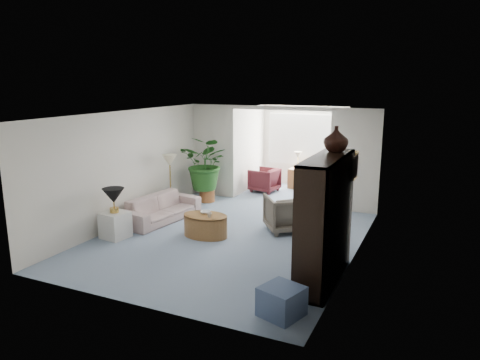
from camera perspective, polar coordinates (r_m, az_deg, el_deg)
The scene contains 26 objects.
floor at distance 9.20m, azimuth -1.57°, elevation -7.45°, with size 6.00×6.00×0.00m, color #8299AC.
sunroom_floor at distance 12.84m, azimuth 6.53°, elevation -1.69°, with size 2.60×2.60×0.00m, color #8299AC.
back_pier_left at distance 12.33m, azimuth -3.38°, elevation 3.70°, with size 1.20×0.12×2.50m, color beige.
back_pier_right at distance 11.08m, azimuth 14.26°, elevation 2.32°, with size 1.20×0.12×2.50m, color beige.
back_header at distance 11.43m, azimuth 5.09°, elevation 9.03°, with size 2.60×0.12×0.10m, color beige.
window_pane at distance 13.60m, azimuth 8.11°, elevation 5.07°, with size 2.20×0.02×1.50m, color white.
window_blinds at distance 13.57m, azimuth 8.08°, elevation 5.05°, with size 2.20×0.02×1.50m, color white.
framed_picture at distance 7.90m, azimuth 14.24°, elevation 1.61°, with size 0.04×0.50×0.40m, color beige.
sofa at distance 10.43m, azimuth -9.88°, elevation -3.53°, with size 1.98×0.77×0.58m, color beige.
end_table at distance 9.53m, azimuth -15.47°, elevation -5.50°, with size 0.48×0.48×0.53m, color silver.
table_lamp at distance 9.36m, azimuth -15.69°, elevation -1.91°, with size 0.44×0.44×0.30m, color black.
floor_lamp at distance 10.99m, azimuth -8.87°, elevation 2.48°, with size 0.36×0.36×0.28m, color #F1EABF.
coffee_table at distance 9.32m, azimuth -4.38°, elevation -5.75°, with size 0.95×0.95×0.45m, color #925E35.
coffee_bowl at distance 9.35m, azimuth -4.38°, elevation -4.08°, with size 0.21×0.21×0.05m, color silver.
coffee_cup at distance 9.09m, azimuth -3.89°, elevation -4.43°, with size 0.10×0.10×0.09m, color #B5AD9F.
wingback_chair at distance 9.63m, azimuth 5.87°, elevation -4.18°, with size 0.82×0.84×0.77m, color #675C51.
side_table_dark at distance 9.75m, azimuth 10.34°, elevation -4.79°, with size 0.46×0.37×0.55m, color black.
entertainment_cabinet at distance 7.19m, azimuth 10.69°, elevation -4.99°, with size 0.48×1.81×2.01m, color black.
cabinet_urn at distance 7.41m, azimuth 12.02°, elevation 5.09°, with size 0.40×0.40×0.41m, color black.
ottoman at distance 6.37m, azimuth 5.28°, elevation -15.01°, with size 0.52×0.52×0.41m, color slate.
plant_pot at distance 11.93m, azimuth -4.18°, elevation -1.96°, with size 0.40×0.40×0.32m, color brown.
house_plant at distance 11.74m, azimuth -4.24°, elevation 2.13°, with size 1.27×1.10×1.41m, color #23571E.
sunroom_chair_blue at distance 12.47m, azimuth 9.52°, elevation -0.54°, with size 0.76×0.78×0.71m, color slate.
sunroom_chair_maroon at distance 12.93m, azimuth 3.10°, elevation 0.01°, with size 0.72×0.74×0.68m, color maroon.
sunroom_table at distance 13.39m, azimuth 7.26°, elevation 0.17°, with size 0.48×0.37×0.59m, color #925E35.
shelf_clutter at distance 6.98m, azimuth 9.98°, elevation -3.84°, with size 0.30×1.16×1.06m.
Camera 1 is at (3.83, -7.75, 3.15)m, focal length 33.79 mm.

